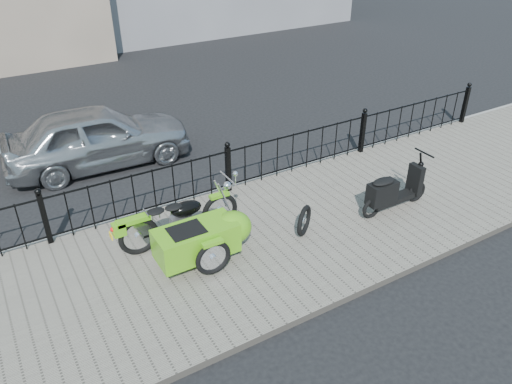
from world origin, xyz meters
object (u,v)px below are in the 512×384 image
spare_tire (304,221)px  scooter (392,192)px  sedan_car (97,136)px  motorcycle_sidecar (203,233)px

spare_tire → scooter: bearing=-6.4°
scooter → sedan_car: sedan_car is taller
motorcycle_sidecar → sedan_car: (-0.48, 4.42, 0.10)m
scooter → sedan_car: bearing=129.7°
motorcycle_sidecar → scooter: (3.65, -0.54, -0.06)m
scooter → spare_tire: (-1.85, 0.21, -0.13)m
motorcycle_sidecar → scooter: 3.69m
motorcycle_sidecar → sedan_car: bearing=96.1°
scooter → sedan_car: size_ratio=0.39×
scooter → motorcycle_sidecar: bearing=171.6°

